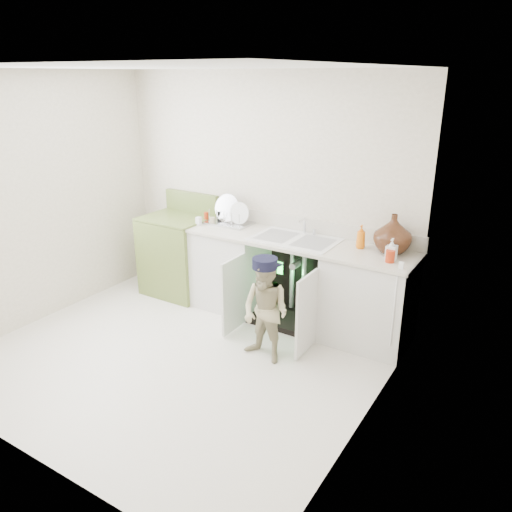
{
  "coord_description": "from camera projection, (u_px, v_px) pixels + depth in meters",
  "views": [
    {
      "loc": [
        2.71,
        -3.0,
        2.45
      ],
      "look_at": [
        0.41,
        0.7,
        0.86
      ],
      "focal_mm": 35.0,
      "sensor_mm": 36.0,
      "label": 1
    }
  ],
  "objects": [
    {
      "name": "repair_worker",
      "position": [
        266.0,
        310.0,
        4.4
      ],
      "size": [
        0.51,
        0.67,
        0.97
      ],
      "rotation": [
        0.0,
        0.0,
        -0.14
      ],
      "color": "tan",
      "rests_on": "ground"
    },
    {
      "name": "avocado_stove",
      "position": [
        179.0,
        253.0,
        5.83
      ],
      "size": [
        0.74,
        0.65,
        1.15
      ],
      "color": "olive",
      "rests_on": "ground"
    },
    {
      "name": "room_shell",
      "position": [
        170.0,
        227.0,
        4.15
      ],
      "size": [
        6.0,
        5.5,
        1.26
      ],
      "color": "silver",
      "rests_on": "ground"
    },
    {
      "name": "ground",
      "position": [
        178.0,
        357.0,
        4.58
      ],
      "size": [
        3.5,
        3.5,
        0.0
      ],
      "primitive_type": "plane",
      "color": "beige",
      "rests_on": "ground"
    },
    {
      "name": "counter_run",
      "position": [
        297.0,
        279.0,
        5.09
      ],
      "size": [
        2.44,
        1.02,
        1.26
      ],
      "color": "white",
      "rests_on": "ground"
    }
  ]
}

